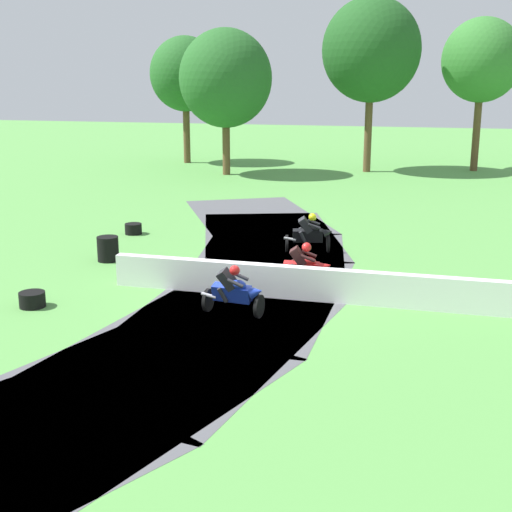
{
  "coord_description": "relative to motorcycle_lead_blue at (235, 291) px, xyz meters",
  "views": [
    {
      "loc": [
        4.3,
        -18.15,
        6.04
      ],
      "look_at": [
        -0.0,
        0.8,
        0.9
      ],
      "focal_mm": 49.91,
      "sensor_mm": 36.0,
      "label": 1
    }
  ],
  "objects": [
    {
      "name": "tree_far_left",
      "position": [
        1.32,
        26.83,
        6.4
      ],
      "size": [
        5.71,
        5.71,
        10.07
      ],
      "color": "brown",
      "rests_on": "ground"
    },
    {
      "name": "tree_mid_rise",
      "position": [
        -6.62,
        23.79,
        4.83
      ],
      "size": [
        5.3,
        5.3,
        8.28
      ],
      "color": "brown",
      "rests_on": "ground"
    },
    {
      "name": "tree_behind_barrier",
      "position": [
        -10.56,
        28.45,
        5.02
      ],
      "size": [
        4.53,
        4.53,
        8.08
      ],
      "color": "brown",
      "rests_on": "ground"
    },
    {
      "name": "safety_barrier",
      "position": [
        5.28,
        1.54,
        -0.2
      ],
      "size": [
        18.44,
        1.0,
        0.9
      ],
      "primitive_type": "cube",
      "rotation": [
        0.0,
        0.0,
        -1.61
      ],
      "color": "white",
      "rests_on": "ground"
    },
    {
      "name": "tire_stack_far",
      "position": [
        -6.0,
        8.0,
        -0.45
      ],
      "size": [
        0.63,
        0.63,
        0.4
      ],
      "color": "black",
      "rests_on": "ground"
    },
    {
      "name": "track_asphalt",
      "position": [
        -1.21,
        1.78,
        -0.64
      ],
      "size": [
        9.9,
        30.44,
        0.01
      ],
      "color": "#515156",
      "rests_on": "ground"
    },
    {
      "name": "motorcycle_trailing_black",
      "position": [
        0.9,
        6.69,
        0.01
      ],
      "size": [
        1.7,
        0.96,
        1.43
      ],
      "color": "black",
      "rests_on": "ground"
    },
    {
      "name": "tire_stack_mid_b",
      "position": [
        -5.31,
        4.21,
        -0.25
      ],
      "size": [
        0.69,
        0.69,
        0.8
      ],
      "color": "black",
      "rests_on": "ground"
    },
    {
      "name": "motorcycle_lead_blue",
      "position": [
        0.0,
        0.0,
        0.0
      ],
      "size": [
        1.7,
        0.93,
        1.43
      ],
      "color": "black",
      "rests_on": "ground"
    },
    {
      "name": "tree_far_right",
      "position": [
        7.65,
        28.68,
        5.83
      ],
      "size": [
        4.67,
        4.67,
        8.96
      ],
      "color": "brown",
      "rests_on": "ground"
    },
    {
      "name": "tire_stack_mid_a",
      "position": [
        -5.33,
        -0.51,
        -0.45
      ],
      "size": [
        0.68,
        0.68,
        0.4
      ],
      "color": "black",
      "rests_on": "ground"
    },
    {
      "name": "ground_plane",
      "position": [
        -0.03,
        1.74,
        -0.65
      ],
      "size": [
        120.0,
        120.0,
        0.0
      ],
      "primitive_type": "plane",
      "color": "#569947"
    },
    {
      "name": "motorcycle_chase_red",
      "position": [
        1.36,
        2.52,
        0.01
      ],
      "size": [
        1.68,
        0.72,
        1.42
      ],
      "color": "black",
      "rests_on": "ground"
    }
  ]
}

